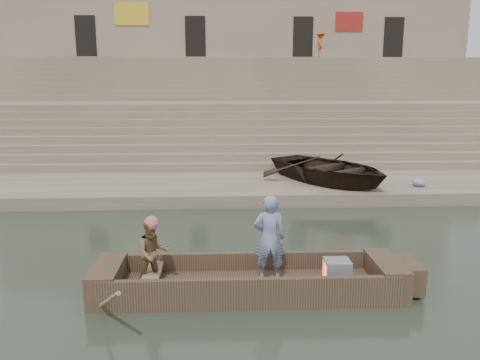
{
  "coord_description": "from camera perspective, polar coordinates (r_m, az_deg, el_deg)",
  "views": [
    {
      "loc": [
        -0.53,
        -7.96,
        3.83
      ],
      "look_at": [
        -0.01,
        3.63,
        1.4
      ],
      "focal_mm": 35.51,
      "sensor_mm": 36.0,
      "label": 1
    }
  ],
  "objects": [
    {
      "name": "ground",
      "position": [
        8.85,
        1.16,
        -13.83
      ],
      "size": [
        120.0,
        120.0,
        0.0
      ],
      "primitive_type": "plane",
      "color": "#293226",
      "rests_on": "ground"
    },
    {
      "name": "lower_landing",
      "position": [
        16.37,
        -0.63,
        -0.98
      ],
      "size": [
        32.0,
        4.0,
        0.4
      ],
      "primitive_type": "cube",
      "color": "gray",
      "rests_on": "ground"
    },
    {
      "name": "mid_landing",
      "position": [
        23.59,
        -1.25,
        5.92
      ],
      "size": [
        32.0,
        3.0,
        2.8
      ],
      "primitive_type": "cube",
      "color": "gray",
      "rests_on": "ground"
    },
    {
      "name": "upper_landing",
      "position": [
        30.49,
        -1.56,
        9.53
      ],
      "size": [
        32.0,
        3.0,
        5.2
      ],
      "primitive_type": "cube",
      "color": "gray",
      "rests_on": "ground"
    },
    {
      "name": "ghat_steps",
      "position": [
        25.24,
        -1.34,
        7.22
      ],
      "size": [
        32.0,
        11.0,
        5.2
      ],
      "color": "gray",
      "rests_on": "ground"
    },
    {
      "name": "building_wall",
      "position": [
        34.5,
        -1.71,
        14.78
      ],
      "size": [
        32.0,
        5.07,
        11.2
      ],
      "color": "#9C8469",
      "rests_on": "ground"
    },
    {
      "name": "main_rowboat",
      "position": [
        8.92,
        1.02,
        -12.82
      ],
      "size": [
        5.0,
        1.3,
        0.22
      ],
      "primitive_type": "cube",
      "color": "brown",
      "rests_on": "ground"
    },
    {
      "name": "rowboat_trim",
      "position": [
        8.85,
        2.4,
        -11.65
      ],
      "size": [
        6.04,
        2.63,
        1.9
      ],
      "color": "brown",
      "rests_on": "ground"
    },
    {
      "name": "standing_man",
      "position": [
        8.72,
        3.54,
        -6.96
      ],
      "size": [
        0.59,
        0.39,
        1.61
      ],
      "primitive_type": "imported",
      "rotation": [
        0.0,
        0.0,
        3.14
      ],
      "color": "navy",
      "rests_on": "main_rowboat"
    },
    {
      "name": "rowing_man",
      "position": [
        8.66,
        -10.43,
        -8.63
      ],
      "size": [
        0.73,
        0.67,
        1.23
      ],
      "primitive_type": "imported",
      "rotation": [
        0.0,
        0.0,
        0.41
      ],
      "color": "#267233",
      "rests_on": "main_rowboat"
    },
    {
      "name": "television",
      "position": [
        9.04,
        11.51,
        -10.6
      ],
      "size": [
        0.46,
        0.42,
        0.4
      ],
      "color": "slate",
      "rests_on": "main_rowboat"
    },
    {
      "name": "beached_rowboat",
      "position": [
        16.55,
        10.66,
        1.39
      ],
      "size": [
        5.41,
        5.79,
        0.98
      ],
      "primitive_type": "imported",
      "rotation": [
        0.0,
        0.0,
        0.59
      ],
      "color": "#2D2116",
      "rests_on": "lower_landing"
    },
    {
      "name": "pedestrian",
      "position": [
        30.54,
        9.68,
        15.76
      ],
      "size": [
        0.67,
        1.08,
        1.61
      ],
      "primitive_type": "imported",
      "rotation": [
        0.0,
        0.0,
        1.5
      ],
      "color": "#B3481E",
      "rests_on": "upper_landing"
    },
    {
      "name": "cloth_bundles",
      "position": [
        16.29,
        7.46,
        0.05
      ],
      "size": [
        20.95,
        1.58,
        0.26
      ],
      "color": "#3F5999",
      "rests_on": "lower_landing"
    }
  ]
}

